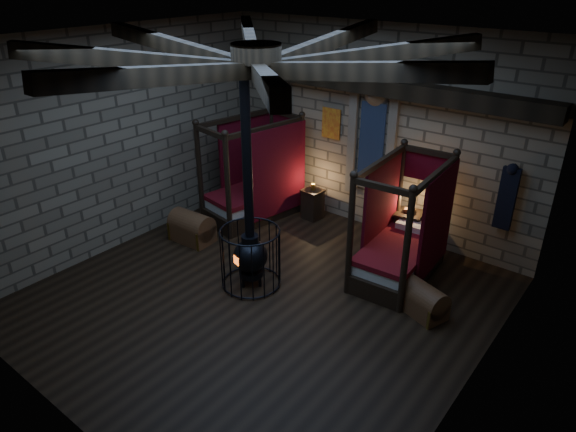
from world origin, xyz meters
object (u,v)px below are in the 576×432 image
Objects in this scene: bed_left at (256,193)px; stove at (250,253)px; trunk_right at (423,301)px; trunk_left at (192,228)px; bed_right at (401,248)px.

stove is at bearing -40.57° from bed_left.
trunk_left is at bearing -152.94° from trunk_right.
trunk_left is 0.22× the size of stove.
stove is (-2.76, -1.09, 0.40)m from trunk_right.
trunk_right is 0.21× the size of stove.
bed_left is 1.06× the size of bed_right.
trunk_left is 2.11m from stove.
bed_left is 4.69m from trunk_right.
bed_right reaches higher than trunk_right.
bed_left is 2.64× the size of trunk_right.
bed_right reaches higher than trunk_left.
stove is at bearing -138.96° from trunk_right.
trunk_left is 4.83m from trunk_right.
trunk_left is (-3.93, -1.47, -0.25)m from bed_right.
stove is at bearing -138.04° from bed_right.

